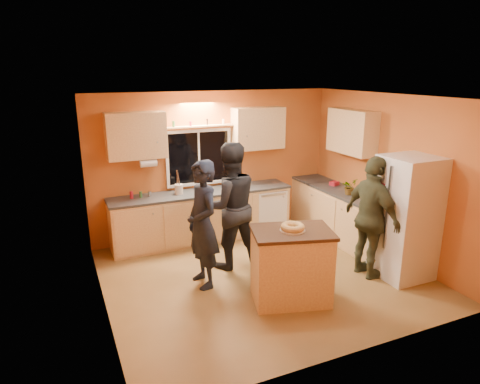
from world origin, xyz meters
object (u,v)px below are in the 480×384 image
island (291,265)px  person_left (203,225)px  person_center (229,206)px  refrigerator (406,218)px  person_right (372,218)px

island → person_left: bearing=152.1°
island → person_center: bearing=120.3°
island → refrigerator: bearing=14.4°
island → person_center: (-0.33, 1.30, 0.47)m
refrigerator → person_right: 0.50m
refrigerator → person_center: (-2.20, 1.35, 0.07)m
person_left → person_center: bearing=122.3°
person_left → refrigerator: bearing=67.4°
island → person_center: person_center is taller
refrigerator → person_right: person_right is taller
person_center → person_right: (1.74, -1.15, -0.07)m
person_left → person_right: bearing=68.4°
person_left → person_center: person_center is taller
person_left → person_right: size_ratio=1.00×
person_left → person_center: (0.58, 0.43, 0.07)m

